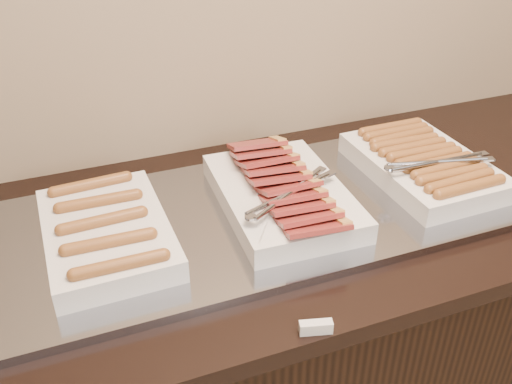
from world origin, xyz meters
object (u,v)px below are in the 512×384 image
at_px(warming_tray, 267,212).
at_px(counter, 275,350).
at_px(dish_right, 424,164).
at_px(dish_left, 106,232).
at_px(dish_center, 282,193).

bearing_deg(warming_tray, counter, 0.00).
height_order(counter, dish_right, dish_right).
bearing_deg(dish_left, counter, -0.98).
distance_m(counter, dish_center, 0.50).
bearing_deg(dish_right, counter, 178.50).
distance_m(warming_tray, dish_right, 0.41).
xyz_separation_m(dish_left, dish_center, (0.39, -0.00, 0.01)).
relative_size(counter, warming_tray, 1.72).
bearing_deg(dish_center, dish_right, 2.38).
relative_size(dish_left, dish_center, 0.86).
height_order(dish_left, dish_center, dish_center).
relative_size(counter, dish_right, 5.35).
distance_m(warming_tray, dish_left, 0.35).
bearing_deg(dish_right, dish_center, 178.98).
relative_size(counter, dish_left, 5.63).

